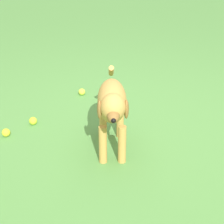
{
  "coord_description": "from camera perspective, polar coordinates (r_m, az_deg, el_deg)",
  "views": [
    {
      "loc": [
        2.48,
        -0.12,
        1.53
      ],
      "look_at": [
        0.16,
        -0.1,
        0.3
      ],
      "focal_mm": 59.51,
      "sensor_mm": 36.0,
      "label": 1
    }
  ],
  "objects": [
    {
      "name": "ground",
      "position": [
        2.92,
        1.91,
        -3.88
      ],
      "size": [
        14.0,
        14.0,
        0.0
      ],
      "primitive_type": "plane",
      "color": "#548C42"
    },
    {
      "name": "dog",
      "position": [
        2.54,
        0.02,
        1.19
      ],
      "size": [
        0.88,
        0.21,
        0.59
      ],
      "rotation": [
        0.0,
        0.0,
        0.01
      ],
      "color": "#C69347",
      "rests_on": "ground"
    },
    {
      "name": "tennis_ball_0",
      "position": [
        3.6,
        -4.65,
        3.11
      ],
      "size": [
        0.07,
        0.07,
        0.07
      ],
      "primitive_type": "sphere",
      "color": "#C4D63A",
      "rests_on": "ground"
    },
    {
      "name": "tennis_ball_2",
      "position": [
        3.14,
        -12.04,
        -1.34
      ],
      "size": [
        0.07,
        0.07,
        0.07
      ],
      "primitive_type": "sphere",
      "color": "#C3E42C",
      "rests_on": "ground"
    },
    {
      "name": "tennis_ball_3",
      "position": [
        3.03,
        -15.98,
        -3.06
      ],
      "size": [
        0.07,
        0.07,
        0.07
      ],
      "primitive_type": "sphere",
      "color": "#CDD22B",
      "rests_on": "ground"
    },
    {
      "name": "tennis_ball_4",
      "position": [
        3.71,
        0.3,
        3.95
      ],
      "size": [
        0.07,
        0.07,
        0.07
      ],
      "primitive_type": "sphere",
      "color": "yellow",
      "rests_on": "ground"
    }
  ]
}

